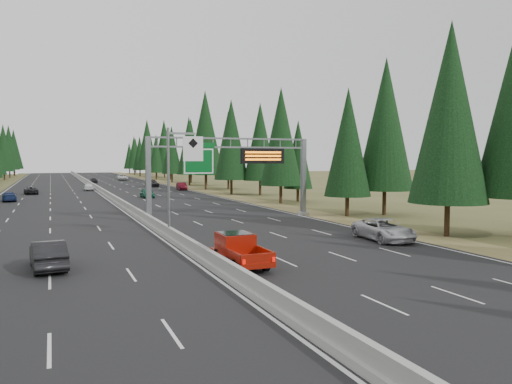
# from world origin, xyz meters

# --- Properties ---
(ground) EXTENTS (400.00, 400.00, 0.00)m
(ground) POSITION_xyz_m (0.00, 0.00, 0.00)
(ground) COLOR #484922
(ground) RESTS_ON ground
(road) EXTENTS (32.00, 260.00, 0.08)m
(road) POSITION_xyz_m (0.00, 80.00, 0.04)
(road) COLOR black
(road) RESTS_ON ground
(shoulder_right) EXTENTS (3.60, 260.00, 0.06)m
(shoulder_right) POSITION_xyz_m (17.80, 80.00, 0.03)
(shoulder_right) COLOR olive
(shoulder_right) RESTS_ON ground
(median_barrier) EXTENTS (0.70, 260.00, 0.85)m
(median_barrier) POSITION_xyz_m (0.00, 80.00, 0.41)
(median_barrier) COLOR gray
(median_barrier) RESTS_ON road
(sign_gantry) EXTENTS (16.75, 0.98, 7.80)m
(sign_gantry) POSITION_xyz_m (8.92, 34.88, 5.27)
(sign_gantry) COLOR slate
(sign_gantry) RESTS_ON road
(hov_sign_pole) EXTENTS (2.80, 0.50, 8.00)m
(hov_sign_pole) POSITION_xyz_m (0.58, 24.97, 4.72)
(hov_sign_pole) COLOR slate
(hov_sign_pole) RESTS_ON road
(tree_row_right) EXTENTS (12.35, 242.56, 18.86)m
(tree_row_right) POSITION_xyz_m (22.08, 68.60, 9.02)
(tree_row_right) COLOR black
(tree_row_right) RESTS_ON ground
(silver_minivan) EXTENTS (2.98, 5.69, 1.53)m
(silver_minivan) POSITION_xyz_m (13.89, 18.40, 0.84)
(silver_minivan) COLOR #B8B7BD
(silver_minivan) RESTS_ON road
(red_pickup) EXTENTS (1.86, 5.20, 1.69)m
(red_pickup) POSITION_xyz_m (1.50, 14.73, 1.02)
(red_pickup) COLOR black
(red_pickup) RESTS_ON road
(car_ahead_green) EXTENTS (1.75, 4.15, 1.40)m
(car_ahead_green) POSITION_xyz_m (5.34, 64.00, 0.78)
(car_ahead_green) COLOR #145B3C
(car_ahead_green) RESTS_ON road
(car_ahead_dkred) EXTENTS (1.76, 4.28, 1.38)m
(car_ahead_dkred) POSITION_xyz_m (14.50, 79.87, 0.77)
(car_ahead_dkred) COLOR #520B18
(car_ahead_dkred) RESTS_ON road
(car_ahead_dkgrey) EXTENTS (2.34, 5.11, 1.45)m
(car_ahead_dkgrey) POSITION_xyz_m (11.51, 93.07, 0.80)
(car_ahead_dkgrey) COLOR black
(car_ahead_dkgrey) RESTS_ON road
(car_ahead_white) EXTENTS (2.98, 5.86, 1.58)m
(car_ahead_white) POSITION_xyz_m (9.96, 127.23, 0.87)
(car_ahead_white) COLOR silver
(car_ahead_white) RESTS_ON road
(car_ahead_far) EXTENTS (1.62, 3.88, 1.31)m
(car_ahead_far) POSITION_xyz_m (1.50, 113.58, 0.74)
(car_ahead_far) COLOR black
(car_ahead_far) RESTS_ON road
(car_onc_near) EXTENTS (2.01, 4.72, 1.51)m
(car_onc_near) POSITION_xyz_m (-8.06, 17.47, 0.84)
(car_onc_near) COLOR black
(car_onc_near) RESTS_ON road
(car_onc_blue) EXTENTS (2.15, 4.59, 1.29)m
(car_onc_blue) POSITION_xyz_m (-13.13, 64.56, 0.73)
(car_onc_blue) COLOR navy
(car_onc_blue) RESTS_ON road
(car_onc_white) EXTENTS (1.97, 4.13, 1.36)m
(car_onc_white) POSITION_xyz_m (-1.50, 84.92, 0.76)
(car_onc_white) COLOR white
(car_onc_white) RESTS_ON road
(car_onc_far) EXTENTS (2.41, 4.71, 1.27)m
(car_onc_far) POSITION_xyz_m (-10.93, 78.60, 0.72)
(car_onc_far) COLOR black
(car_onc_far) RESTS_ON road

